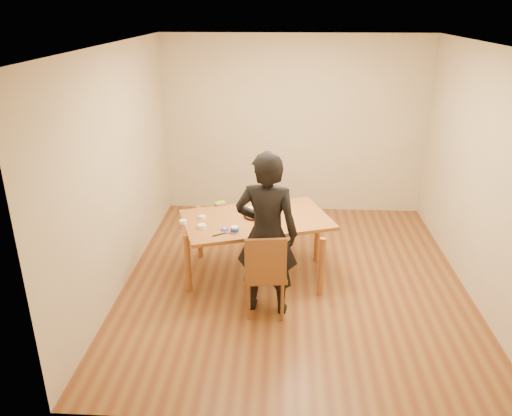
# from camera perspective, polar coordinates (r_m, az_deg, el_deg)

# --- Properties ---
(room_shell) EXTENTS (4.00, 4.50, 2.70)m
(room_shell) POSITION_cam_1_polar(r_m,az_deg,el_deg) (5.87, 4.67, 5.09)
(room_shell) COLOR brown
(room_shell) RESTS_ON ground
(dining_table) EXTENTS (1.91, 1.49, 0.04)m
(dining_table) POSITION_cam_1_polar(r_m,az_deg,el_deg) (5.85, 0.03, -1.35)
(dining_table) COLOR brown
(dining_table) RESTS_ON floor
(dining_chair) EXTENTS (0.45, 0.45, 0.04)m
(dining_chair) POSITION_cam_1_polar(r_m,az_deg,el_deg) (5.28, 1.18, -7.56)
(dining_chair) COLOR brown
(dining_chair) RESTS_ON floor
(cake_plate) EXTENTS (0.26, 0.26, 0.02)m
(cake_plate) POSITION_cam_1_polar(r_m,az_deg,el_deg) (5.87, -0.14, -0.94)
(cake_plate) COLOR #B80C22
(cake_plate) RESTS_ON dining_table
(cake) EXTENTS (0.22, 0.22, 0.07)m
(cake) POSITION_cam_1_polar(r_m,az_deg,el_deg) (5.86, -0.14, -0.54)
(cake) COLOR white
(cake) RESTS_ON cake_plate
(frosting_dome) EXTENTS (0.22, 0.22, 0.03)m
(frosting_dome) POSITION_cam_1_polar(r_m,az_deg,el_deg) (5.84, -0.14, -0.10)
(frosting_dome) COLOR white
(frosting_dome) RESTS_ON cake
(frosting_tub) EXTENTS (0.08, 0.08, 0.07)m
(frosting_tub) POSITION_cam_1_polar(r_m,az_deg,el_deg) (5.47, -2.46, -2.48)
(frosting_tub) COLOR white
(frosting_tub) RESTS_ON dining_table
(frosting_lid) EXTENTS (0.09, 0.09, 0.01)m
(frosting_lid) POSITION_cam_1_polar(r_m,az_deg,el_deg) (5.56, -3.62, -2.47)
(frosting_lid) COLOR #1928A8
(frosting_lid) RESTS_ON dining_table
(frosting_dollop) EXTENTS (0.04, 0.04, 0.02)m
(frosting_dollop) POSITION_cam_1_polar(r_m,az_deg,el_deg) (5.55, -3.62, -2.35)
(frosting_dollop) COLOR white
(frosting_dollop) RESTS_ON frosting_lid
(ramekin_green) EXTENTS (0.09, 0.09, 0.04)m
(ramekin_green) POSITION_cam_1_polar(r_m,az_deg,el_deg) (5.61, -6.21, -2.10)
(ramekin_green) COLOR white
(ramekin_green) RESTS_ON dining_table
(ramekin_yellow) EXTENTS (0.08, 0.08, 0.04)m
(ramekin_yellow) POSITION_cam_1_polar(r_m,az_deg,el_deg) (5.86, -6.14, -1.06)
(ramekin_yellow) COLOR white
(ramekin_yellow) RESTS_ON dining_table
(ramekin_multi) EXTENTS (0.08, 0.08, 0.04)m
(ramekin_multi) POSITION_cam_1_polar(r_m,az_deg,el_deg) (5.76, -8.34, -1.56)
(ramekin_multi) COLOR white
(ramekin_multi) RESTS_ON dining_table
(candy_box_pink) EXTENTS (0.15, 0.11, 0.02)m
(candy_box_pink) POSITION_cam_1_polar(r_m,az_deg,el_deg) (6.24, -4.11, 0.43)
(candy_box_pink) COLOR #E13587
(candy_box_pink) RESTS_ON dining_table
(candy_box_green) EXTENTS (0.14, 0.13, 0.02)m
(candy_box_green) POSITION_cam_1_polar(r_m,az_deg,el_deg) (6.23, -4.16, 0.61)
(candy_box_green) COLOR green
(candy_box_green) RESTS_ON candy_box_pink
(spatula) EXTENTS (0.15, 0.10, 0.01)m
(spatula) POSITION_cam_1_polar(r_m,az_deg,el_deg) (5.44, -4.20, -3.03)
(spatula) COLOR black
(spatula) RESTS_ON dining_table
(person) EXTENTS (0.70, 0.50, 1.78)m
(person) POSITION_cam_1_polar(r_m,az_deg,el_deg) (5.12, 1.24, -3.03)
(person) COLOR black
(person) RESTS_ON floor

